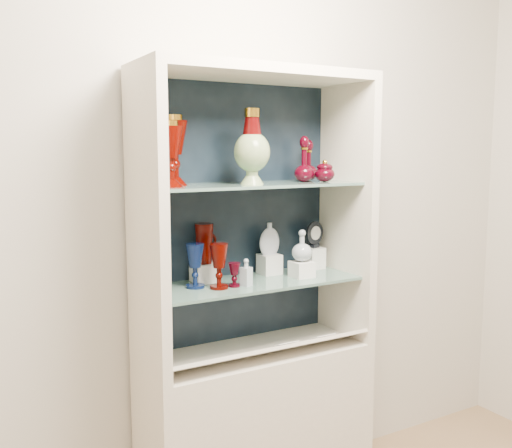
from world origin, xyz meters
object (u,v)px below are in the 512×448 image
cobalt_goblet (195,266)px  cameo_medallion (315,234)px  ruby_decanter_b (308,159)px  ruby_pitcher (204,244)px  pedestal_lamp_left (175,150)px  enamel_urn (252,147)px  clear_square_bottle (246,272)px  lidded_bowl (325,171)px  ruby_goblet_tall (219,266)px  clear_round_decanter (302,246)px  ruby_goblet_small (234,275)px  ruby_decanter_a (304,156)px  pedestal_lamp_right (171,154)px  flat_flask (269,238)px

cobalt_goblet → cameo_medallion: bearing=6.4°
ruby_decanter_b → ruby_pitcher: (-0.52, 0.02, -0.35)m
pedestal_lamp_left → ruby_pitcher: pedestal_lamp_left is taller
pedestal_lamp_left → ruby_pitcher: size_ratio=1.61×
enamel_urn → clear_square_bottle: 0.52m
lidded_bowl → clear_square_bottle: bearing=-178.3°
cobalt_goblet → ruby_goblet_tall: 0.10m
pedestal_lamp_left → enamel_urn: bearing=-14.8°
ruby_decanter_b → clear_round_decanter: ruby_decanter_b is taller
enamel_urn → ruby_goblet_small: 0.53m
pedestal_lamp_left → ruby_decanter_a: size_ratio=1.23×
ruby_goblet_small → ruby_pitcher: size_ratio=0.58×
ruby_decanter_a → lidded_bowl: bearing=-22.5°
enamel_urn → cobalt_goblet: 0.54m
lidded_bowl → cameo_medallion: size_ratio=0.77×
pedestal_lamp_right → cameo_medallion: pedestal_lamp_right is taller
ruby_decanter_a → clear_round_decanter: size_ratio=1.66×
lidded_bowl → ruby_goblet_small: size_ratio=1.00×
ruby_goblet_tall → ruby_pitcher: (-0.00, 0.14, 0.07)m
clear_square_bottle → clear_round_decanter: bearing=4.7°
cobalt_goblet → lidded_bowl: bearing=-6.2°
ruby_decanter_b → cameo_medallion: 0.36m
ruby_goblet_tall → flat_flask: 0.36m
ruby_decanter_a → clear_square_bottle: bearing=-171.4°
lidded_bowl → cobalt_goblet: size_ratio=0.54×
cobalt_goblet → flat_flask: flat_flask is taller
cameo_medallion → ruby_decanter_a: bearing=-155.3°
clear_square_bottle → pedestal_lamp_right: bearing=178.7°
enamel_urn → ruby_decanter_a: size_ratio=1.37×
pedestal_lamp_left → pedestal_lamp_right: pedestal_lamp_left is taller
cobalt_goblet → ruby_goblet_small: 0.17m
pedestal_lamp_left → ruby_goblet_small: size_ratio=2.78×
enamel_urn → cobalt_goblet: size_ratio=1.68×
pedestal_lamp_right → cobalt_goblet: (0.12, 0.07, -0.45)m
ruby_goblet_small → ruby_goblet_tall: bearing=176.4°
enamel_urn → ruby_pitcher: 0.46m
clear_round_decanter → ruby_pitcher: bearing=162.7°
enamel_urn → ruby_goblet_tall: (-0.16, -0.00, -0.48)m
pedestal_lamp_right → ruby_decanter_a: 0.64m
pedestal_lamp_left → flat_flask: bearing=6.4°
ruby_goblet_tall → flat_flask: flat_flask is taller
pedestal_lamp_left → clear_round_decanter: size_ratio=2.04×
ruby_decanter_a → flat_flask: 0.40m
clear_square_bottle → enamel_urn: bearing=25.4°
pedestal_lamp_left → ruby_decanter_a: (0.58, -0.05, -0.03)m
pedestal_lamp_right → ruby_decanter_a: pedestal_lamp_right is taller
pedestal_lamp_right → enamel_urn: 0.36m
lidded_bowl → ruby_goblet_tall: lidded_bowl is taller
lidded_bowl → ruby_goblet_tall: size_ratio=0.54×
pedestal_lamp_right → ruby_pitcher: pedestal_lamp_right is taller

